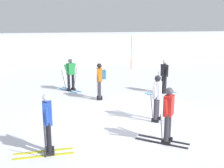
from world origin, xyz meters
name	(u,v)px	position (x,y,z in m)	size (l,w,h in m)	color
ground_plane	(129,121)	(0.00, 0.00, 0.00)	(120.00, 120.00, 0.00)	white
far_snow_ridge	(71,44)	(0.00, 21.63, 1.13)	(80.00, 8.15, 2.26)	white
skier_red	(168,114)	(0.57, -1.98, 0.92)	(1.47, 1.30, 1.71)	black
skier_black	(164,75)	(2.92, 3.41, 0.92)	(1.61, 1.00, 1.71)	#237AC6
skier_white	(157,97)	(0.97, -0.22, 0.92)	(1.50, 1.27, 1.71)	silver
skier_orange	(100,79)	(-0.46, 3.04, 0.96)	(1.64, 0.99, 1.71)	silver
skier_blue	(48,122)	(-2.88, -1.82, 0.92)	(1.60, 1.00, 1.71)	gold
skier_green	(71,74)	(-1.62, 5.02, 0.92)	(1.16, 1.55, 1.71)	#237AC6
trail_marker_pole	(131,53)	(3.50, 10.58, 1.27)	(0.06, 0.06, 2.54)	#C65614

